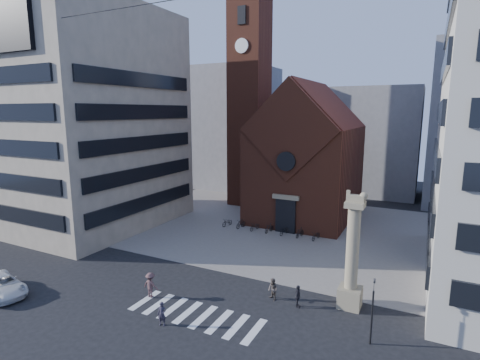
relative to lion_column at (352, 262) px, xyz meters
name	(u,v)px	position (x,y,z in m)	size (l,w,h in m)	color
ground	(211,295)	(-10.01, -3.00, -3.46)	(120.00, 120.00, 0.00)	black
piazza	(291,228)	(-10.01, 16.00, -3.43)	(46.00, 30.00, 0.05)	gray
zebra_crossing	(196,315)	(-9.46, -6.00, -3.45)	(10.20, 3.20, 0.01)	white
church	(308,158)	(-10.01, 22.04, 4.53)	(12.00, 16.65, 18.00)	brown
campanile	(249,100)	(-20.01, 25.00, 12.28)	(5.50, 5.50, 31.20)	brown
building_left	(85,120)	(-34.01, 7.00, 9.54)	(18.00, 20.00, 26.00)	tan
bg_block_left	(229,128)	(-30.01, 37.00, 7.54)	(16.00, 14.00, 22.00)	gray
bg_block_mid	(375,141)	(-4.01, 42.00, 5.54)	(14.00, 12.00, 18.00)	gray
lion_column	(352,262)	(0.00, 0.00, 0.00)	(1.63, 1.60, 8.68)	gray
traffic_light	(372,310)	(1.99, -4.00, -1.17)	(0.13, 0.16, 4.30)	black
white_car	(0,285)	(-24.62, -10.35, -2.70)	(2.50, 5.42, 1.51)	silver
pedestrian_0	(162,314)	(-10.71, -8.10, -2.64)	(0.60, 0.39, 1.64)	#2C2838
pedestrian_1	(273,289)	(-5.40, -1.57, -2.61)	(0.82, 0.64, 1.69)	#524842
pedestrian_2	(298,296)	(-3.38, -1.77, -2.62)	(0.99, 0.41, 1.68)	#232128
pedestrian_3	(151,285)	(-13.95, -5.37, -2.48)	(1.27, 0.73, 1.96)	brown
scooter_0	(227,222)	(-17.29, 13.01, -2.93)	(0.64, 1.83, 0.96)	black
scooter_1	(241,224)	(-15.43, 13.01, -2.87)	(0.50, 1.77, 1.06)	black
scooter_2	(255,226)	(-13.56, 13.01, -2.93)	(0.64, 1.83, 0.96)	black
scooter_3	(269,228)	(-11.69, 13.01, -2.87)	(0.50, 1.77, 1.06)	black
scooter_4	(284,231)	(-9.82, 13.01, -2.93)	(0.64, 1.83, 0.96)	black
scooter_5	(300,233)	(-7.95, 13.01, -2.87)	(0.50, 1.77, 1.06)	black
scooter_6	(316,235)	(-6.08, 13.01, -2.93)	(0.64, 1.83, 0.96)	black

